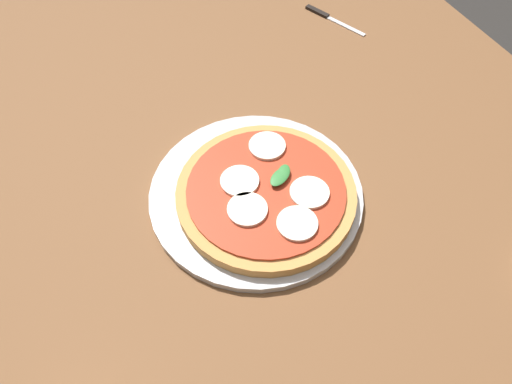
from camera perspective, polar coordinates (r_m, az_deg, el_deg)
name	(u,v)px	position (r m, az deg, el deg)	size (l,w,h in m)	color
ground_plane	(245,321)	(1.39, -1.26, -14.87)	(6.00, 6.00, 0.00)	#2D2B28
dining_table	(239,184)	(0.85, -2.01, 0.95)	(1.40, 1.16, 0.70)	brown
serving_tray	(256,194)	(0.73, 0.00, -0.19)	(0.32, 0.32, 0.01)	silver
pizza	(268,193)	(0.71, 1.36, -0.07)	(0.26, 0.26, 0.03)	tan
knife	(327,17)	(1.08, 8.38, 19.67)	(0.14, 0.07, 0.01)	black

